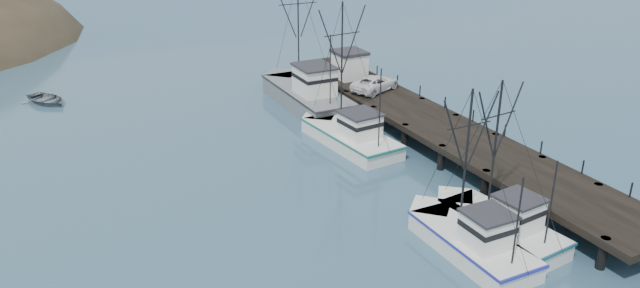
% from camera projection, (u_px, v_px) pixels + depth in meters
% --- Properties ---
extents(ground, '(400.00, 400.00, 0.00)m').
position_uv_depth(ground, '(393.00, 284.00, 34.20)').
color(ground, '#2D4D65').
rests_on(ground, ground).
extents(pier, '(6.00, 44.00, 2.00)m').
position_uv_depth(pier, '(431.00, 123.00, 52.54)').
color(pier, black).
rests_on(pier, ground).
extents(trawler_near, '(4.13, 9.95, 10.22)m').
position_uv_depth(trawler_near, '(498.00, 224.00, 38.62)').
color(trawler_near, silver).
rests_on(trawler_near, ground).
extents(trawler_mid, '(3.44, 10.12, 10.25)m').
position_uv_depth(trawler_mid, '(469.00, 239.00, 36.97)').
color(trawler_mid, silver).
rests_on(trawler_mid, ground).
extents(trawler_far, '(4.78, 12.00, 12.13)m').
position_uv_depth(trawler_far, '(348.00, 135.00, 52.43)').
color(trawler_far, silver).
rests_on(trawler_far, ground).
extents(work_vessel, '(4.63, 15.15, 12.78)m').
position_uv_depth(work_vessel, '(305.00, 94.00, 61.40)').
color(work_vessel, slate).
rests_on(work_vessel, ground).
extents(pier_shed, '(3.00, 3.20, 2.80)m').
position_uv_depth(pier_shed, '(349.00, 64.00, 63.30)').
color(pier_shed, silver).
rests_on(pier_shed, pier).
extents(pickup_truck, '(5.90, 4.34, 1.49)m').
position_uv_depth(pickup_truck, '(375.00, 83.00, 59.48)').
color(pickup_truck, silver).
rests_on(pickup_truck, pier).
extents(motorboat, '(5.61, 6.26, 1.07)m').
position_uv_depth(motorboat, '(47.00, 103.00, 62.59)').
color(motorboat, slate).
rests_on(motorboat, ground).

